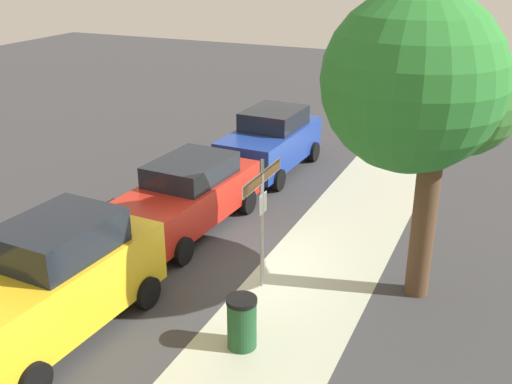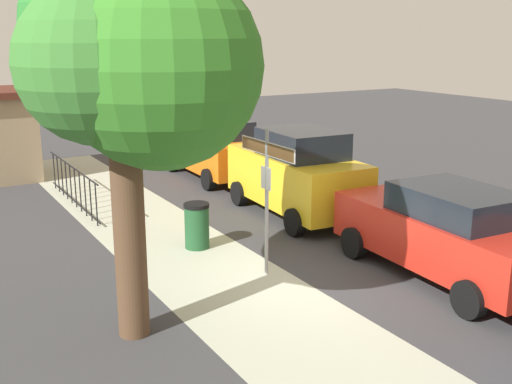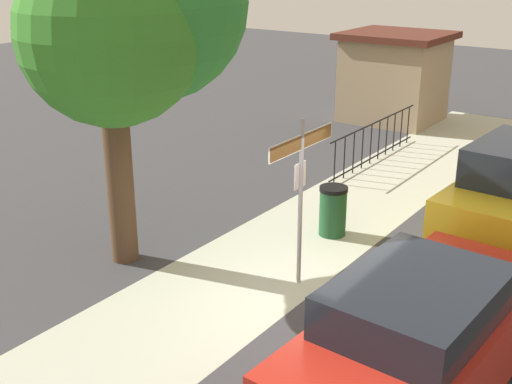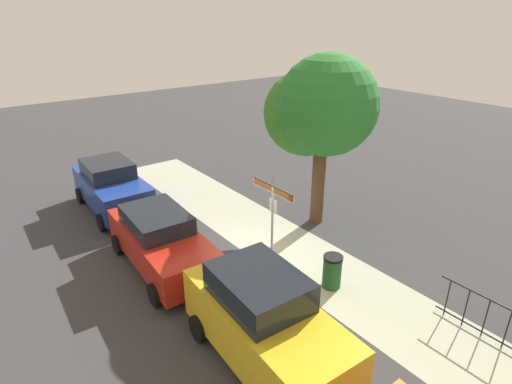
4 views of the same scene
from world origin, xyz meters
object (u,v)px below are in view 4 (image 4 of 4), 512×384
at_px(street_sign, 273,203).
at_px(trash_bin, 332,271).
at_px(shade_tree, 318,110).
at_px(car_yellow, 264,322).
at_px(car_red, 161,240).
at_px(car_blue, 112,186).

xyz_separation_m(street_sign, trash_bin, (2.03, 0.50, -1.49)).
distance_m(street_sign, shade_tree, 3.61).
height_order(shade_tree, trash_bin, shade_tree).
bearing_deg(trash_bin, shade_tree, 143.87).
bearing_deg(car_yellow, car_red, -175.57).
bearing_deg(trash_bin, street_sign, -166.22).
height_order(shade_tree, car_blue, shade_tree).
relative_size(street_sign, car_blue, 0.66).
bearing_deg(car_red, car_yellow, 4.17).
distance_m(street_sign, car_yellow, 4.15).
bearing_deg(street_sign, trash_bin, 13.78).
distance_m(street_sign, trash_bin, 2.57).
bearing_deg(car_blue, street_sign, 23.17).
relative_size(car_red, trash_bin, 4.76).
bearing_deg(car_red, car_blue, -179.97).
distance_m(car_blue, trash_bin, 9.16).
xyz_separation_m(street_sign, shade_tree, (-0.98, 2.70, 2.20)).
xyz_separation_m(shade_tree, trash_bin, (3.01, -2.20, -3.69)).
distance_m(street_sign, car_blue, 7.14).
relative_size(shade_tree, car_red, 1.30).
relative_size(car_red, car_yellow, 1.06).
height_order(street_sign, shade_tree, shade_tree).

